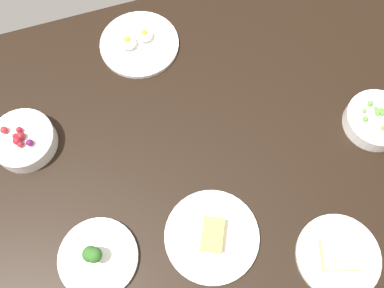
# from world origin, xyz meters

# --- Properties ---
(dining_table) EXTENTS (1.41, 1.02, 0.04)m
(dining_table) POSITION_xyz_m (0.00, 0.00, 0.02)
(dining_table) COLOR black
(dining_table) RESTS_ON ground
(plate_broccoli) EXTENTS (0.19, 0.19, 0.07)m
(plate_broccoli) POSITION_xyz_m (-0.29, -0.20, 0.05)
(plate_broccoli) COLOR white
(plate_broccoli) RESTS_ON dining_table
(plate_eggs) EXTENTS (0.23, 0.23, 0.05)m
(plate_eggs) POSITION_xyz_m (-0.05, 0.35, 0.05)
(plate_eggs) COLOR white
(plate_eggs) RESTS_ON dining_table
(bowl_peas) EXTENTS (0.16, 0.16, 0.06)m
(bowl_peas) POSITION_xyz_m (0.48, -0.08, 0.06)
(bowl_peas) COLOR white
(bowl_peas) RESTS_ON dining_table
(plate_sandwich) EXTENTS (0.20, 0.20, 0.05)m
(plate_sandwich) POSITION_xyz_m (0.24, -0.37, 0.05)
(plate_sandwich) COLOR white
(plate_sandwich) RESTS_ON dining_table
(plate_cheese) EXTENTS (0.22, 0.22, 0.04)m
(plate_cheese) POSITION_xyz_m (-0.03, -0.24, 0.05)
(plate_cheese) COLOR white
(plate_cheese) RESTS_ON dining_table
(bowl_berries) EXTENTS (0.16, 0.16, 0.07)m
(bowl_berries) POSITION_xyz_m (-0.41, 0.14, 0.07)
(bowl_berries) COLOR white
(bowl_berries) RESTS_ON dining_table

